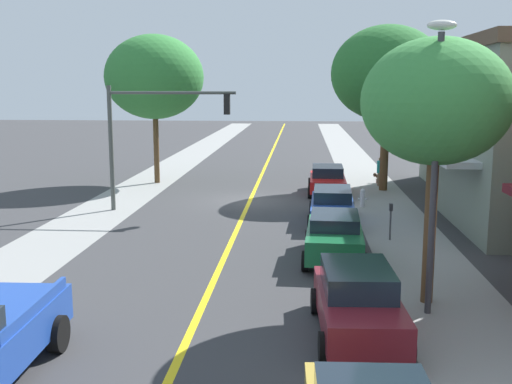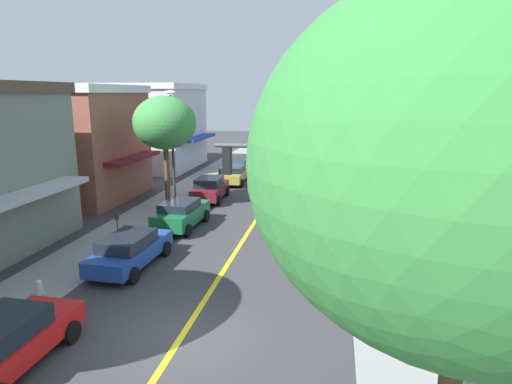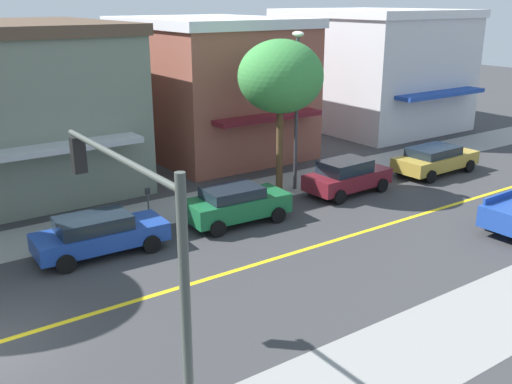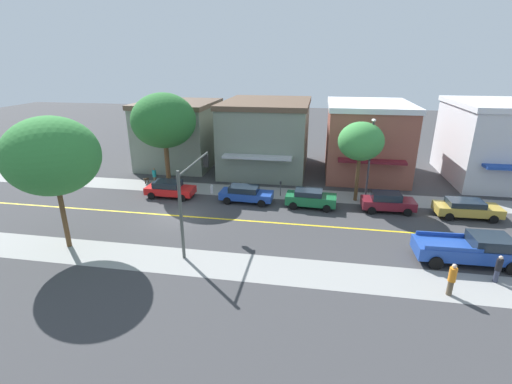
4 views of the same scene
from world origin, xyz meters
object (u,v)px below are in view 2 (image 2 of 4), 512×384
Objects in this scene: parking_meter at (117,224)px; traffic_light_mast at (331,192)px; red_sedan_left_curb at (4,342)px; maroon_sedan_left_curb at (210,188)px; street_tree_left_near at (165,123)px; street_lamp at (172,137)px; street_tree_left_far at (474,165)px; green_sedan_left_curb at (181,213)px; pedestrian_orange_shirt at (382,188)px; fire_hydrant at (39,292)px; blue_pickup_truck at (325,180)px; gold_sedan_left_curb at (233,174)px; pedestrian_black_shirt at (353,180)px; blue_sedan_left_curb at (130,250)px.

parking_meter is 11.48m from traffic_light_mast.
maroon_sedan_left_curb reaches higher than red_sedan_left_curb.
street_lamp reaches higher than street_tree_left_near.
street_tree_left_far reaches higher than green_sedan_left_curb.
pedestrian_orange_shirt is at bearing -28.07° from red_sedan_left_curb.
street_tree_left_near is 17.09m from red_sedan_left_curb.
pedestrian_orange_shirt is at bearing -101.83° from traffic_light_mast.
red_sedan_left_curb is at bearing 162.95° from street_tree_left_far.
fire_hydrant is 21.06m from blue_pickup_truck.
gold_sedan_left_curb is 2.63× the size of pedestrian_orange_shirt.
green_sedan_left_curb is at bearing -36.81° from pedestrian_orange_shirt.
maroon_sedan_left_curb is (1.90, 1.50, -3.55)m from street_lamp.
blue_pickup_truck is at bearing 29.10° from street_lamp.
green_sedan_left_curb is 0.87× the size of gold_sedan_left_curb.
blue_pickup_truck is at bearing 64.43° from fire_hydrant.
pedestrian_black_shirt is (9.57, 23.06, 0.10)m from red_sedan_left_curb.
traffic_light_mast is 16.14m from maroon_sedan_left_curb.
blue_pickup_truck is at bearing -23.57° from blue_sedan_left_curb.
red_sedan_left_curb is 24.97m from pedestrian_black_shirt.
pedestrian_black_shirt is at bearing 49.17° from parking_meter.
street_tree_left_far is at bearing -59.96° from street_lamp.
blue_sedan_left_curb is (-8.01, 1.94, -3.17)m from traffic_light_mast.
traffic_light_mast is 1.27× the size of blue_sedan_left_curb.
blue_pickup_truck is 3.40× the size of pedestrian_orange_shirt.
parking_meter is 0.84× the size of pedestrian_black_shirt.
pedestrian_orange_shirt is at bearing 12.69° from street_lamp.
fire_hydrant is 0.18× the size of gold_sedan_left_curb.
green_sedan_left_curb is (1.80, 9.08, 0.37)m from fire_hydrant.
red_sedan_left_curb is 0.90× the size of gold_sedan_left_curb.
street_tree_left_near is at bearing 90.30° from parking_meter.
blue_sedan_left_curb is (2.04, -9.40, -4.48)m from street_tree_left_near.
pedestrian_orange_shirt is at bearing -85.06° from maroon_sedan_left_curb.
traffic_light_mast reaches higher than blue_pickup_truck.
street_tree_left_far reaches higher than pedestrian_orange_shirt.
pedestrian_black_shirt is (9.48, 16.09, 0.11)m from blue_sedan_left_curb.
blue_sedan_left_curb is at bearing -13.62° from traffic_light_mast.
pedestrian_orange_shirt is (11.17, 13.17, 0.21)m from blue_sedan_left_curb.
street_tree_left_far is 1.47× the size of traffic_light_mast.
street_tree_left_far is 2.02× the size of maroon_sedan_left_curb.
traffic_light_mast is at bearing 102.48° from street_tree_left_far.
pedestrian_black_shirt is at bearing -38.53° from green_sedan_left_curb.
street_tree_left_near is 4.98× the size of parking_meter.
fire_hydrant is at bearing 171.57° from maroon_sedan_left_curb.
fire_hydrant is (0.44, -12.94, -4.81)m from street_tree_left_near.
street_tree_left_far is 23.43m from street_lamp.
red_sedan_left_curb reaches higher than fire_hydrant.
traffic_light_mast is (9.61, 1.60, 3.51)m from fire_hydrant.
street_tree_left_near is 0.80× the size of street_tree_left_far.
maroon_sedan_left_curb is at bearing 2.29° from blue_sedan_left_curb.
parking_meter is at bearing 164.92° from maroon_sedan_left_curb.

